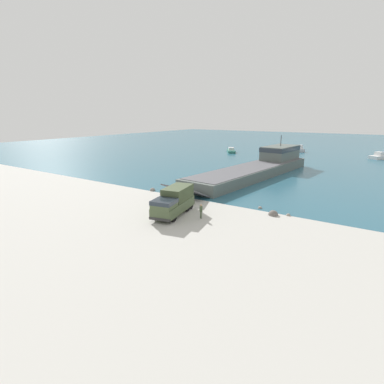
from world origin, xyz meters
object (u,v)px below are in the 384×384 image
object	(u,v)px
military_truck	(174,201)
moored_boat_a	(300,149)
moored_boat_b	(231,151)
moored_boat_c	(380,156)
landing_craft	(261,165)
mooring_bollard	(171,196)
soldier_on_ramp	(201,210)

from	to	relation	value
military_truck	moored_boat_a	xyz separation A→B (m)	(-3.81, 73.79, -0.90)
military_truck	moored_boat_b	size ratio (longest dim) A/B	1.05
moored_boat_b	moored_boat_c	distance (m)	41.64
landing_craft	military_truck	bearing A→B (deg)	-82.63
moored_boat_a	moored_boat_b	bearing A→B (deg)	-174.32
military_truck	moored_boat_b	world-z (taller)	military_truck
landing_craft	mooring_bollard	world-z (taller)	landing_craft
soldier_on_ramp	mooring_bollard	size ratio (longest dim) A/B	2.43
military_truck	soldier_on_ramp	xyz separation A→B (m)	(3.53, 0.51, -0.64)
soldier_on_ramp	moored_boat_b	world-z (taller)	soldier_on_ramp
moored_boat_b	moored_boat_c	bearing A→B (deg)	161.77
soldier_on_ramp	moored_boat_a	xyz separation A→B (m)	(-7.34, 73.28, -0.26)
military_truck	moored_boat_a	world-z (taller)	military_truck
moored_boat_c	mooring_bollard	distance (m)	67.64
soldier_on_ramp	mooring_bollard	world-z (taller)	soldier_on_ramp
moored_boat_a	landing_craft	bearing A→B (deg)	-117.54
landing_craft	moored_boat_c	world-z (taller)	landing_craft
military_truck	moored_boat_c	size ratio (longest dim) A/B	1.14
landing_craft	moored_boat_a	world-z (taller)	landing_craft
soldier_on_ramp	moored_boat_c	size ratio (longest dim) A/B	0.25
moored_boat_a	moored_boat_b	size ratio (longest dim) A/B	0.71
soldier_on_ramp	moored_boat_c	xyz separation A→B (m)	(15.33, 68.41, -0.35)
landing_craft	military_truck	distance (m)	30.47
military_truck	soldier_on_ramp	world-z (taller)	military_truck
landing_craft	soldier_on_ramp	bearing A→B (deg)	-75.90
military_truck	moored_boat_c	distance (m)	71.45
landing_craft	military_truck	xyz separation A→B (m)	(0.64, -30.46, -0.11)
moored_boat_a	mooring_bollard	size ratio (longest dim) A/B	7.51
moored_boat_c	moored_boat_a	bearing A→B (deg)	-160.08
military_truck	soldier_on_ramp	bearing A→B (deg)	86.72
moored_boat_a	mooring_bollard	distance (m)	68.29
military_truck	moored_boat_c	world-z (taller)	military_truck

